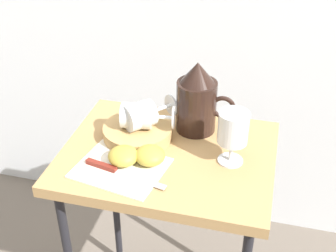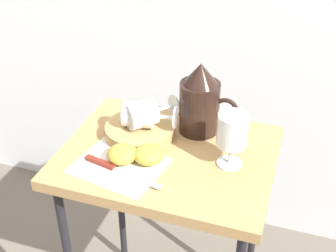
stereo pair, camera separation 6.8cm
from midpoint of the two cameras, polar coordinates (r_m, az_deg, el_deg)
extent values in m
cube|color=white|center=(1.55, 7.90, 14.95)|extent=(2.40, 0.03, 1.81)
cube|color=#AD8451|center=(1.18, 1.65, -3.91)|extent=(0.55, 0.43, 0.03)
cylinder|color=black|center=(1.59, -4.88, -8.56)|extent=(0.02, 0.02, 0.65)
cylinder|color=black|center=(1.51, 12.22, -12.15)|extent=(0.02, 0.02, 0.65)
cube|color=silver|center=(1.12, -4.51, -5.08)|extent=(0.24, 0.21, 0.00)
cylinder|color=tan|center=(1.22, -2.06, -0.67)|extent=(0.19, 0.19, 0.03)
cylinder|color=black|center=(1.22, 5.56, 2.33)|extent=(0.11, 0.11, 0.14)
cylinder|color=#D1661E|center=(1.24, 5.49, 1.18)|extent=(0.10, 0.10, 0.08)
cone|color=black|center=(1.17, 5.83, 6.59)|extent=(0.09, 0.09, 0.06)
torus|color=black|center=(1.21, 8.93, 2.05)|extent=(0.07, 0.01, 0.07)
cylinder|color=silver|center=(1.14, 9.48, -4.70)|extent=(0.06, 0.06, 0.00)
cylinder|color=silver|center=(1.13, 9.62, -3.48)|extent=(0.01, 0.01, 0.06)
cylinder|color=silver|center=(1.09, 9.95, -0.56)|extent=(0.08, 0.08, 0.08)
cylinder|color=#D1661E|center=(1.10, 9.86, -1.35)|extent=(0.07, 0.07, 0.04)
cylinder|color=silver|center=(1.19, -1.78, 1.44)|extent=(0.10, 0.10, 0.07)
cylinder|color=silver|center=(1.22, 1.07, 2.25)|extent=(0.05, 0.05, 0.01)
cylinder|color=silver|center=(1.23, 2.37, 2.61)|extent=(0.05, 0.04, 0.06)
cylinder|color=silver|center=(1.19, -2.12, 1.41)|extent=(0.09, 0.08, 0.07)
cylinder|color=silver|center=(1.18, 1.19, 1.11)|extent=(0.06, 0.02, 0.01)
cylinder|color=silver|center=(1.18, 2.73, 0.97)|extent=(0.01, 0.06, 0.06)
ellipsoid|color=#B29938|center=(1.12, -4.12, -3.60)|extent=(0.08, 0.08, 0.04)
ellipsoid|color=#B29938|center=(1.12, -0.74, -3.67)|extent=(0.08, 0.08, 0.04)
cube|color=silver|center=(1.08, -2.18, -6.68)|extent=(0.13, 0.04, 0.00)
cube|color=maroon|center=(1.13, -6.91, -4.63)|extent=(0.09, 0.03, 0.01)
camera|label=1|loc=(0.03, -88.28, 1.12)|focal=48.08mm
camera|label=2|loc=(0.03, 91.72, -1.12)|focal=48.08mm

